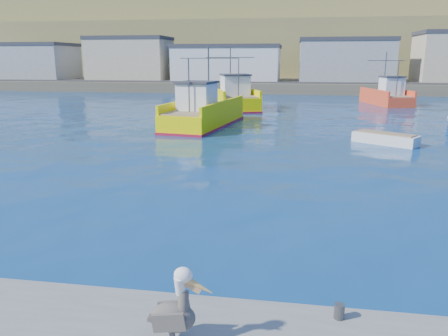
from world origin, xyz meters
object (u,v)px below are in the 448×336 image
(trawler_yellow_b, at_px, (233,98))
(skiff_mid, at_px, (385,139))
(trawler_yellow_a, at_px, (203,114))
(pelican, at_px, (175,311))
(boat_orange, at_px, (387,96))

(trawler_yellow_b, bearing_deg, skiff_mid, -56.71)
(trawler_yellow_a, bearing_deg, pelican, -79.09)
(pelican, bearing_deg, trawler_yellow_b, 96.78)
(skiff_mid, xyz_separation_m, pelican, (-7.75, -22.61, 0.84))
(boat_orange, bearing_deg, trawler_yellow_b, -159.67)
(skiff_mid, distance_m, pelican, 23.91)
(trawler_yellow_a, bearing_deg, skiff_mid, -22.93)
(trawler_yellow_b, distance_m, skiff_mid, 23.23)
(trawler_yellow_b, bearing_deg, pelican, -83.22)
(trawler_yellow_a, xyz_separation_m, pelican, (5.43, -28.18, 0.10))
(skiff_mid, bearing_deg, pelican, -108.92)
(boat_orange, bearing_deg, pelican, -104.66)
(pelican, bearing_deg, trawler_yellow_a, 100.91)
(trawler_yellow_b, xyz_separation_m, pelican, (5.00, -42.02, 0.06))
(trawler_yellow_a, height_order, boat_orange, trawler_yellow_a)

